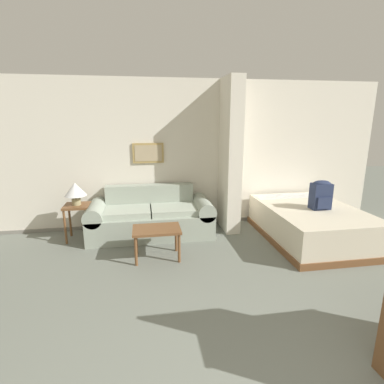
{
  "coord_description": "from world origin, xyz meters",
  "views": [
    {
      "loc": [
        -0.79,
        -0.91,
        1.93
      ],
      "look_at": [
        -0.21,
        2.63,
        1.05
      ],
      "focal_mm": 28.0,
      "sensor_mm": 36.0,
      "label": 1
    }
  ],
  "objects_px": {
    "couch": "(151,217)",
    "coffee_table": "(157,232)",
    "table_lamp": "(75,190)",
    "backpack": "(321,194)",
    "bed": "(310,223)"
  },
  "relations": [
    {
      "from": "bed",
      "to": "backpack",
      "type": "xyz_separation_m",
      "value": [
        0.08,
        -0.1,
        0.5
      ]
    },
    {
      "from": "couch",
      "to": "table_lamp",
      "type": "bearing_deg",
      "value": -179.31
    },
    {
      "from": "coffee_table",
      "to": "bed",
      "type": "height_order",
      "value": "bed"
    },
    {
      "from": "couch",
      "to": "backpack",
      "type": "relative_size",
      "value": 4.51
    },
    {
      "from": "table_lamp",
      "to": "couch",
      "type": "bearing_deg",
      "value": 0.69
    },
    {
      "from": "couch",
      "to": "coffee_table",
      "type": "height_order",
      "value": "couch"
    },
    {
      "from": "table_lamp",
      "to": "backpack",
      "type": "bearing_deg",
      "value": -10.35
    },
    {
      "from": "backpack",
      "to": "table_lamp",
      "type": "bearing_deg",
      "value": 169.65
    },
    {
      "from": "backpack",
      "to": "bed",
      "type": "bearing_deg",
      "value": 127.91
    },
    {
      "from": "couch",
      "to": "coffee_table",
      "type": "relative_size",
      "value": 3.12
    },
    {
      "from": "bed",
      "to": "coffee_table",
      "type": "bearing_deg",
      "value": -173.13
    },
    {
      "from": "couch",
      "to": "coffee_table",
      "type": "xyz_separation_m",
      "value": [
        0.05,
        -0.91,
        0.08
      ]
    },
    {
      "from": "table_lamp",
      "to": "backpack",
      "type": "distance_m",
      "value": 3.87
    },
    {
      "from": "couch",
      "to": "table_lamp",
      "type": "height_order",
      "value": "table_lamp"
    },
    {
      "from": "couch",
      "to": "coffee_table",
      "type": "distance_m",
      "value": 0.91
    }
  ]
}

